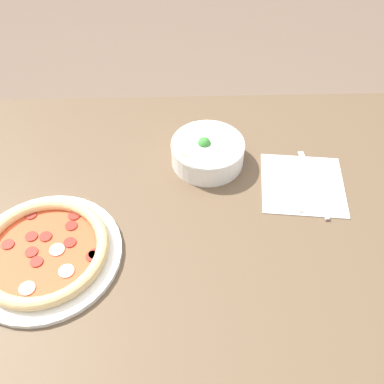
{
  "coord_description": "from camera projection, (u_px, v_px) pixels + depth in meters",
  "views": [
    {
      "loc": [
        0.07,
        -0.63,
        1.53
      ],
      "look_at": [
        0.09,
        0.03,
        0.79
      ],
      "focal_mm": 40.0,
      "sensor_mm": 36.0,
      "label": 1
    }
  ],
  "objects": [
    {
      "name": "fork",
      "position": [
        291.0,
        184.0,
        1.03
      ],
      "size": [
        0.02,
        0.18,
        0.0
      ],
      "rotation": [
        0.0,
        0.0,
        1.65
      ],
      "color": "silver",
      "rests_on": "napkin"
    },
    {
      "name": "knife",
      "position": [
        314.0,
        186.0,
        1.02
      ],
      "size": [
        0.03,
        0.22,
        0.01
      ],
      "rotation": [
        0.0,
        0.0,
        1.65
      ],
      "color": "silver",
      "rests_on": "napkin"
    },
    {
      "name": "bowl",
      "position": [
        208.0,
        151.0,
        1.06
      ],
      "size": [
        0.18,
        0.18,
        0.08
      ],
      "color": "white",
      "rests_on": "dining_table"
    },
    {
      "name": "dining_table",
      "position": [
        156.0,
        234.0,
        1.06
      ],
      "size": [
        1.37,
        0.86,
        0.77
      ],
      "color": "brown",
      "rests_on": "ground_plane"
    },
    {
      "name": "ground_plane",
      "position": [
        167.0,
        343.0,
        1.56
      ],
      "size": [
        8.0,
        8.0,
        0.0
      ],
      "primitive_type": "plane",
      "color": "brown"
    },
    {
      "name": "pizza",
      "position": [
        44.0,
        252.0,
        0.88
      ],
      "size": [
        0.32,
        0.32,
        0.04
      ],
      "color": "white",
      "rests_on": "dining_table"
    },
    {
      "name": "napkin",
      "position": [
        303.0,
        184.0,
        1.03
      ],
      "size": [
        0.22,
        0.22,
        0.0
      ],
      "color": "white",
      "rests_on": "dining_table"
    }
  ]
}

